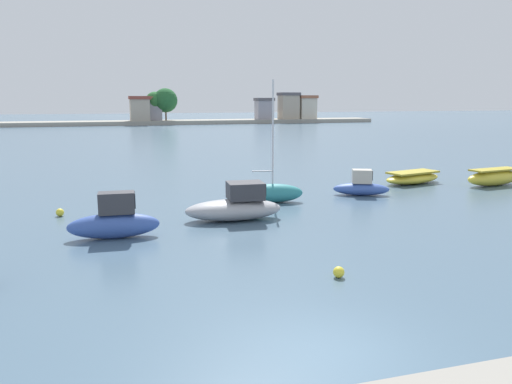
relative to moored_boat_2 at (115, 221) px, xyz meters
name	(u,v)px	position (x,y,z in m)	size (l,w,h in m)	color
ground_plane	(335,352)	(4.65, -11.49, -0.73)	(400.00, 400.00, 0.00)	#476075
moored_boat_2	(115,221)	(0.00, 0.00, 0.00)	(3.82, 1.24, 1.95)	#3856A8
moored_boat_3	(236,206)	(5.66, 1.66, -0.06)	(4.79, 2.18, 1.83)	#9E9EA3
moored_boat_4	(273,192)	(8.71, 5.11, -0.15)	(3.51, 1.75, 6.80)	teal
moored_boat_5	(361,186)	(14.52, 5.61, -0.18)	(3.53, 2.30, 1.57)	#3856A8
moored_boat_6	(413,178)	(19.96, 8.41, -0.32)	(4.90, 2.81, 0.85)	yellow
moored_boat_7	(494,177)	(24.81, 6.20, -0.18)	(4.77, 1.94, 1.13)	yellow
mooring_buoy_1	(60,212)	(-2.55, 4.91, -0.53)	(0.39, 0.39, 0.39)	yellow
mooring_buoy_2	(339,272)	(6.90, -7.04, -0.54)	(0.38, 0.38, 0.38)	yellow
distant_shoreline	(132,113)	(5.77, 96.13, 1.89)	(118.68, 7.96, 8.15)	#9E998C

